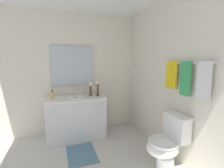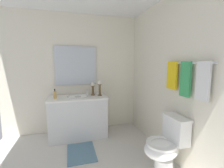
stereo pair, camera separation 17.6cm
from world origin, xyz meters
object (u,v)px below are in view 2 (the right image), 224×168
(vanity_cabinet, at_px, (78,116))
(candle_holder_tall, at_px, (100,88))
(sink_basin, at_px, (78,99))
(towel_near_vanity, at_px, (172,75))
(toilet, at_px, (165,145))
(towel_center, at_px, (185,79))
(bath_mat, at_px, (81,152))
(soap_bottle, at_px, (55,95))
(mirror, at_px, (76,66))
(candle_holder_short, at_px, (93,89))
(towel_near_corner, at_px, (203,81))
(towel_bar, at_px, (188,63))

(vanity_cabinet, distance_m, candle_holder_tall, 0.71)
(sink_basin, bearing_deg, towel_near_vanity, 47.75)
(toilet, distance_m, towel_center, 0.91)
(bath_mat, bearing_deg, soap_bottle, -144.57)
(vanity_cabinet, bearing_deg, mirror, 179.99)
(candle_holder_tall, height_order, candle_holder_short, candle_holder_tall)
(towel_near_vanity, bearing_deg, towel_near_corner, 0.00)
(sink_basin, height_order, soap_bottle, soap_bottle)
(sink_basin, xyz_separation_m, candle_holder_short, (-0.07, 0.31, 0.17))
(toilet, bearing_deg, mirror, -147.10)
(sink_basin, relative_size, towel_near_vanity, 1.04)
(sink_basin, bearing_deg, towel_bar, 42.28)
(candle_holder_tall, height_order, toilet, candle_holder_tall)
(vanity_cabinet, xyz_separation_m, toilet, (1.35, 1.05, -0.04))
(candle_holder_tall, height_order, soap_bottle, candle_holder_tall)
(candle_holder_short, bearing_deg, bath_mat, -24.04)
(towel_near_vanity, bearing_deg, towel_bar, 3.96)
(mirror, distance_m, towel_near_corner, 2.32)
(candle_holder_tall, relative_size, soap_bottle, 1.63)
(toilet, relative_size, bath_mat, 1.25)
(vanity_cabinet, relative_size, towel_center, 2.51)
(sink_basin, height_order, candle_holder_tall, candle_holder_tall)
(candle_holder_short, xyz_separation_m, soap_bottle, (0.12, -0.72, -0.06))
(sink_basin, height_order, candle_holder_short, candle_holder_short)
(soap_bottle, height_order, towel_bar, towel_bar)
(candle_holder_tall, height_order, towel_near_vanity, towel_near_vanity)
(candle_holder_tall, bearing_deg, towel_near_corner, 26.33)
(towel_bar, bearing_deg, towel_center, -90.00)
(towel_near_vanity, bearing_deg, candle_holder_short, -141.99)
(sink_basin, distance_m, candle_holder_short, 0.36)
(candle_holder_short, distance_m, toilet, 1.70)
(toilet, relative_size, towel_bar, 0.96)
(towel_center, xyz_separation_m, towel_near_corner, (0.26, 0.00, 0.00))
(candle_holder_tall, bearing_deg, towel_center, 30.43)
(towel_center, bearing_deg, sink_basin, -138.12)
(mirror, relative_size, candle_holder_short, 3.22)
(towel_near_corner, bearing_deg, towel_center, 180.00)
(candle_holder_short, distance_m, bath_mat, 1.20)
(towel_bar, bearing_deg, candle_holder_tall, -149.03)
(towel_bar, height_order, towel_near_corner, towel_near_corner)
(candle_holder_tall, xyz_separation_m, bath_mat, (0.62, -0.44, -0.95))
(vanity_cabinet, height_order, towel_center, towel_center)
(vanity_cabinet, height_order, soap_bottle, soap_bottle)
(toilet, bearing_deg, towel_bar, 76.45)
(candle_holder_short, height_order, toilet, candle_holder_short)
(candle_holder_tall, distance_m, bath_mat, 1.21)
(towel_near_vanity, height_order, bath_mat, towel_near_vanity)
(sink_basin, bearing_deg, towel_near_corner, 37.09)
(mirror, relative_size, towel_near_vanity, 2.17)
(bath_mat, bearing_deg, mirror, -180.00)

